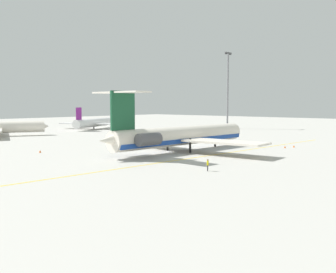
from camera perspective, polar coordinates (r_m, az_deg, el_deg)
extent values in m
plane|color=#B7B5AD|center=(78.14, 5.57, -2.45)|extent=(392.77, 392.77, 0.00)
cylinder|color=silver|center=(80.63, 2.14, 0.13)|extent=(36.79, 5.56, 3.91)
cone|color=silver|center=(95.07, 9.50, 0.79)|extent=(4.24, 3.93, 3.75)
cone|color=silver|center=(68.07, -8.17, -0.50)|extent=(5.85, 3.58, 3.32)
cube|color=#19429E|center=(80.71, 2.14, -0.49)|extent=(35.98, 5.60, 0.86)
cube|color=silver|center=(88.27, -2.41, 0.09)|extent=(8.47, 17.02, 0.39)
cube|color=silver|center=(75.05, 8.32, -0.80)|extent=(7.07, 16.62, 0.39)
cylinder|color=#515156|center=(74.08, -6.20, -0.09)|extent=(4.98, 2.49, 2.27)
cube|color=silver|center=(73.56, -5.86, -0.12)|extent=(2.99, 1.38, 0.47)
cylinder|color=#515156|center=(69.40, -2.86, -0.40)|extent=(4.98, 2.49, 2.27)
cube|color=silver|center=(69.89, -3.24, -0.37)|extent=(2.99, 1.38, 0.47)
cube|color=#195133|center=(69.31, -6.63, 3.81)|extent=(5.31, 0.63, 6.92)
cube|color=silver|center=(71.52, -8.52, 6.37)|extent=(3.92, 5.86, 0.27)
cube|color=silver|center=(66.67, -5.20, 6.51)|extent=(3.92, 5.86, 0.27)
cylinder|color=black|center=(89.44, 6.91, -0.58)|extent=(0.43, 0.43, 2.96)
cylinder|color=black|center=(82.02, -0.07, -1.03)|extent=(0.43, 0.43, 2.96)
cylinder|color=black|center=(77.84, 3.26, -1.36)|extent=(0.43, 0.43, 2.96)
cone|color=silver|center=(128.26, -17.68, 1.43)|extent=(4.06, 4.27, 3.35)
cylinder|color=white|center=(152.47, -10.81, 2.00)|extent=(25.70, 14.19, 3.21)
cone|color=white|center=(164.50, -8.67, 2.23)|extent=(3.66, 3.87, 3.05)
cube|color=white|center=(156.16, -13.33, 1.90)|extent=(9.38, 13.08, 0.39)
cube|color=white|center=(149.11, -8.16, 1.85)|extent=(9.38, 13.08, 0.39)
cube|color=#7A197F|center=(142.31, -12.93, 3.29)|extent=(3.31, 1.76, 4.38)
cylinder|color=black|center=(152.54, -10.80, 1.47)|extent=(0.39, 0.39, 2.16)
cylinder|color=black|center=(57.64, 5.80, -4.65)|extent=(0.10, 0.10, 0.85)
cylinder|color=black|center=(57.78, 5.85, -4.62)|extent=(0.10, 0.10, 0.85)
cylinder|color=yellow|center=(57.59, 5.83, -3.89)|extent=(0.28, 0.28, 0.67)
sphere|color=#8C6647|center=(57.52, 5.83, -3.43)|extent=(0.26, 0.26, 0.26)
cylinder|color=yellow|center=(57.41, 5.77, -3.88)|extent=(0.08, 0.08, 0.57)
cylinder|color=yellow|center=(57.76, 5.89, -3.83)|extent=(0.08, 0.08, 0.57)
cylinder|color=black|center=(106.02, 3.71, -0.28)|extent=(0.10, 0.10, 0.82)
cylinder|color=black|center=(106.00, 3.79, -0.28)|extent=(0.10, 0.10, 0.82)
cylinder|color=#191E4C|center=(105.95, 3.76, 0.12)|extent=(0.28, 0.28, 0.65)
sphere|color=brown|center=(105.91, 3.76, 0.36)|extent=(0.26, 0.26, 0.26)
cylinder|color=#191E4C|center=(105.96, 3.66, 0.13)|extent=(0.08, 0.08, 0.55)
cylinder|color=#191E4C|center=(105.93, 3.85, 0.13)|extent=(0.08, 0.08, 0.55)
cone|color=#EA590F|center=(92.38, 17.94, -1.36)|extent=(0.40, 0.40, 0.55)
cone|color=#EA590F|center=(90.39, 16.75, -1.46)|extent=(0.40, 0.40, 0.55)
cone|color=#EA590F|center=(82.73, -18.22, -2.07)|extent=(0.40, 0.40, 0.55)
cube|color=gold|center=(76.14, 6.90, -2.65)|extent=(86.74, 6.71, 0.01)
cylinder|color=slate|center=(154.60, 8.73, 6.49)|extent=(0.70, 0.70, 28.81)
cube|color=#424244|center=(155.75, 8.80, 11.98)|extent=(4.00, 0.60, 0.60)
cube|color=#2D2D30|center=(154.45, 8.49, 11.91)|extent=(0.70, 0.50, 0.44)
cube|color=#2D2D30|center=(156.96, 9.10, 11.79)|extent=(0.70, 0.50, 0.44)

